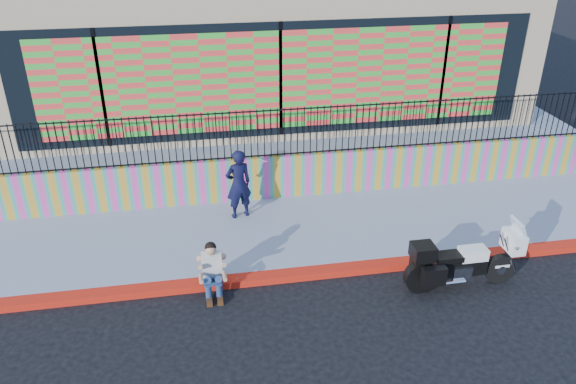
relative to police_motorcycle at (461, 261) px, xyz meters
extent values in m
plane|color=black|center=(-2.69, 0.82, -0.58)|extent=(90.00, 90.00, 0.00)
cube|color=red|center=(-2.69, 0.82, -0.51)|extent=(16.00, 0.30, 0.15)
cube|color=gray|center=(-2.69, 2.47, -0.51)|extent=(16.00, 3.00, 0.15)
cube|color=#E93DA5|center=(-2.69, 4.07, 0.12)|extent=(16.00, 0.20, 1.10)
cube|color=gray|center=(-2.69, 9.17, 0.04)|extent=(16.00, 10.00, 1.25)
cube|color=tan|center=(-2.69, 8.97, 2.67)|extent=(14.00, 8.00, 4.00)
cube|color=black|center=(-2.69, 4.95, 2.27)|extent=(12.60, 0.04, 2.80)
cube|color=#FB3C37|center=(-2.69, 4.92, 2.27)|extent=(11.48, 0.02, 2.40)
cylinder|color=black|center=(0.85, 0.00, -0.27)|extent=(0.63, 0.13, 0.63)
cylinder|color=black|center=(-0.76, 0.00, -0.27)|extent=(0.63, 0.13, 0.63)
cube|color=black|center=(0.04, 0.00, -0.11)|extent=(0.90, 0.27, 0.32)
cube|color=silver|center=(0.00, 0.00, -0.20)|extent=(0.38, 0.32, 0.29)
cube|color=white|center=(0.21, 0.00, 0.16)|extent=(0.52, 0.30, 0.23)
cube|color=black|center=(-0.29, 0.00, 0.14)|extent=(0.52, 0.32, 0.11)
cube|color=white|center=(1.02, 0.00, 0.35)|extent=(0.29, 0.49, 0.40)
cube|color=silver|center=(1.06, 0.00, 0.65)|extent=(0.17, 0.44, 0.32)
cube|color=black|center=(-0.81, 0.00, 0.32)|extent=(0.42, 0.40, 0.29)
cube|color=black|center=(-0.67, -0.29, -0.06)|extent=(0.46, 0.17, 0.38)
cube|color=black|center=(-0.67, 0.29, -0.06)|extent=(0.46, 0.17, 0.38)
cube|color=white|center=(0.85, 0.00, -0.18)|extent=(0.30, 0.15, 0.06)
imported|color=black|center=(-3.96, 3.24, 0.40)|extent=(0.70, 0.55, 1.67)
cube|color=navy|center=(-4.72, 0.76, -0.34)|extent=(0.36, 0.28, 0.18)
cube|color=silver|center=(-4.72, 0.72, 0.01)|extent=(0.38, 0.27, 0.54)
sphere|color=tan|center=(-4.72, 0.68, 0.37)|extent=(0.21, 0.21, 0.21)
cube|color=#472814|center=(-4.82, 0.32, -0.53)|extent=(0.11, 0.26, 0.10)
cube|color=#472814|center=(-4.62, 0.32, -0.53)|extent=(0.11, 0.26, 0.10)
camera|label=1|loc=(-4.82, -8.21, 6.14)|focal=35.00mm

